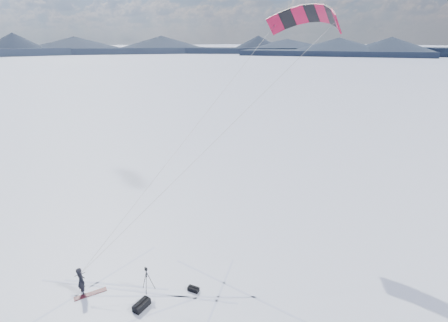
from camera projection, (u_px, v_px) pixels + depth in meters
ground at (119, 320)px, 15.73m from camera, size 1800.00×1800.00×0.00m
horizon_hills at (111, 267)px, 14.61m from camera, size 704.47×706.88×8.14m
snowkiter at (83, 293)px, 17.44m from camera, size 0.52×0.67×1.62m
snowboard at (91, 294)px, 17.34m from camera, size 1.65×0.36×0.04m
tripod at (147, 276)px, 17.23m from camera, size 0.64×0.71×1.51m
gear_bag_a at (142, 305)px, 16.41m from camera, size 1.01×0.81×0.41m
gear_bag_b at (193, 289)px, 17.54m from camera, size 0.60×0.68×0.28m
power_kite at (306, 20)px, 21.45m from camera, size 17.35×5.93×13.78m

